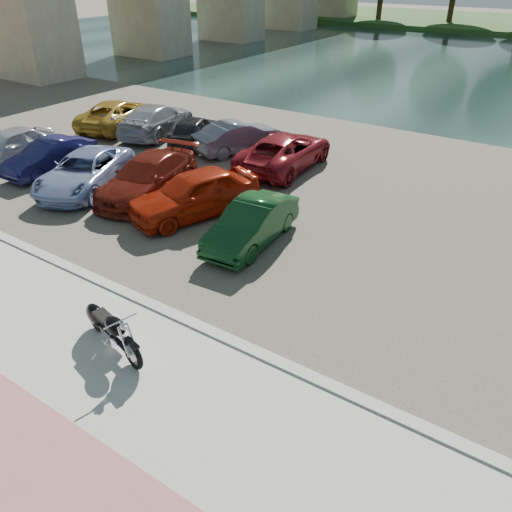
{
  "coord_description": "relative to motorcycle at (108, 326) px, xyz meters",
  "views": [
    {
      "loc": [
        6.6,
        -4.89,
        7.49
      ],
      "look_at": [
        0.63,
        4.02,
        1.1
      ],
      "focal_mm": 35.0,
      "sensor_mm": 36.0,
      "label": 1
    }
  ],
  "objects": [
    {
      "name": "car_2",
      "position": [
        -7.58,
        5.67,
        0.14
      ],
      "size": [
        3.81,
        5.24,
        1.33
      ],
      "primitive_type": "imported",
      "rotation": [
        0.0,
        0.0,
        0.38
      ],
      "color": "#8897C7",
      "rests_on": "parking_lot"
    },
    {
      "name": "ground",
      "position": [
        0.89,
        -0.45,
        -0.56
      ],
      "size": [
        200.0,
        200.0,
        0.0
      ],
      "primitive_type": "plane",
      "color": "#595447",
      "rests_on": "ground"
    },
    {
      "name": "motorcycle",
      "position": [
        0.0,
        0.0,
        0.0
      ],
      "size": [
        2.29,
        0.92,
        1.05
      ],
      "rotation": [
        0.0,
        0.0,
        -0.24
      ],
      "color": "black",
      "rests_on": "promenade"
    },
    {
      "name": "car_1",
      "position": [
        -10.12,
        6.05,
        0.12
      ],
      "size": [
        1.42,
        3.89,
        1.27
      ],
      "primitive_type": "imported",
      "rotation": [
        0.0,
        0.0,
        0.02
      ],
      "color": "#171748",
      "rests_on": "parking_lot"
    },
    {
      "name": "car_0",
      "position": [
        -12.5,
        5.79,
        0.18
      ],
      "size": [
        1.94,
        4.21,
        1.4
      ],
      "primitive_type": "imported",
      "rotation": [
        0.0,
        0.0,
        0.07
      ],
      "color": "#A4A7B0",
      "rests_on": "parking_lot"
    },
    {
      "name": "car_6",
      "position": [
        -12.5,
        11.84,
        0.17
      ],
      "size": [
        3.65,
        5.45,
        1.39
      ],
      "primitive_type": "imported",
      "rotation": [
        0.0,
        0.0,
        3.43
      ],
      "color": "gold",
      "rests_on": "parking_lot"
    },
    {
      "name": "car_8",
      "position": [
        -7.65,
        12.08,
        0.12
      ],
      "size": [
        2.79,
        4.08,
        1.29
      ],
      "primitive_type": "imported",
      "rotation": [
        0.0,
        0.0,
        3.51
      ],
      "color": "black",
      "rests_on": "parking_lot"
    },
    {
      "name": "kerb",
      "position": [
        0.89,
        1.55,
        -0.49
      ],
      "size": [
        60.0,
        0.3,
        0.14
      ],
      "primitive_type": "cube",
      "color": "#A9A69F",
      "rests_on": "ground"
    },
    {
      "name": "car_7",
      "position": [
        -10.09,
        12.14,
        0.2
      ],
      "size": [
        3.19,
        5.34,
        1.45
      ],
      "primitive_type": "imported",
      "rotation": [
        0.0,
        0.0,
        3.39
      ],
      "color": "#94969C",
      "rests_on": "parking_lot"
    },
    {
      "name": "car_4",
      "position": [
        -2.7,
        6.21,
        0.25
      ],
      "size": [
        3.22,
        4.85,
        1.53
      ],
      "primitive_type": "imported",
      "rotation": [
        0.0,
        0.0,
        -0.34
      ],
      "color": "#AD220B",
      "rests_on": "parking_lot"
    },
    {
      "name": "parking_lot",
      "position": [
        0.89,
        10.55,
        -0.54
      ],
      "size": [
        60.0,
        18.0,
        0.04
      ],
      "primitive_type": "cube",
      "color": "#464238",
      "rests_on": "ground"
    },
    {
      "name": "car_3",
      "position": [
        -5.16,
        6.52,
        0.18
      ],
      "size": [
        2.83,
        5.11,
        1.4
      ],
      "primitive_type": "imported",
      "rotation": [
        0.0,
        0.0,
        0.19
      ],
      "color": "#64180E",
      "rests_on": "parking_lot"
    },
    {
      "name": "car_10",
      "position": [
        -2.49,
        11.69,
        0.19
      ],
      "size": [
        2.62,
        5.23,
        1.42
      ],
      "primitive_type": "imported",
      "rotation": [
        0.0,
        0.0,
        3.19
      ],
      "color": "maroon",
      "rests_on": "parking_lot"
    },
    {
      "name": "car_5",
      "position": [
        -0.04,
        5.67,
        0.12
      ],
      "size": [
        1.65,
        3.97,
        1.28
      ],
      "primitive_type": "imported",
      "rotation": [
        0.0,
        0.0,
        0.08
      ],
      "color": "#0F3818",
      "rests_on": "parking_lot"
    },
    {
      "name": "promenade",
      "position": [
        0.89,
        -1.45,
        -0.51
      ],
      "size": [
        60.0,
        6.0,
        0.1
      ],
      "primitive_type": "cube",
      "color": "#A9A69F",
      "rests_on": "ground"
    },
    {
      "name": "car_9",
      "position": [
        -5.25,
        12.29,
        0.15
      ],
      "size": [
        2.78,
        4.33,
        1.35
      ],
      "primitive_type": "imported",
      "rotation": [
        0.0,
        0.0,
        2.78
      ],
      "color": "slate",
      "rests_on": "parking_lot"
    },
    {
      "name": "river",
      "position": [
        0.89,
        39.55,
        -0.56
      ],
      "size": [
        120.0,
        40.0,
        0.0
      ],
      "primitive_type": "cube",
      "color": "#182C2A",
      "rests_on": "ground"
    },
    {
      "name": "pink_path",
      "position": [
        0.89,
        -2.95,
        -0.46
      ],
      "size": [
        60.0,
        2.0,
        0.01
      ],
      "primitive_type": "cube",
      "color": "#9B5A57",
      "rests_on": "promenade"
    }
  ]
}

